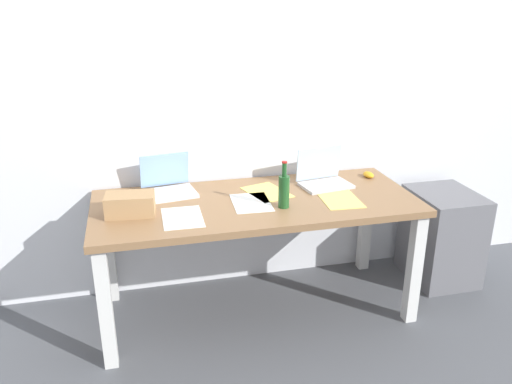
% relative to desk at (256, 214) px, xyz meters
% --- Properties ---
extents(ground_plane, '(8.00, 8.00, 0.00)m').
position_rel_desk_xyz_m(ground_plane, '(0.00, 0.00, -0.64)').
color(ground_plane, '#515459').
extents(back_wall, '(5.20, 0.08, 2.60)m').
position_rel_desk_xyz_m(back_wall, '(0.00, 0.45, 0.66)').
color(back_wall, white).
rests_on(back_wall, ground).
extents(desk, '(1.86, 0.78, 0.73)m').
position_rel_desk_xyz_m(desk, '(0.00, 0.00, 0.00)').
color(desk, olive).
rests_on(desk, ground).
extents(laptop_left, '(0.33, 0.29, 0.23)m').
position_rel_desk_xyz_m(laptop_left, '(-0.48, 0.24, 0.14)').
color(laptop_left, silver).
rests_on(laptop_left, desk).
extents(laptop_right, '(0.33, 0.26, 0.23)m').
position_rel_desk_xyz_m(laptop_right, '(0.47, 0.15, 0.14)').
color(laptop_right, silver).
rests_on(laptop_right, desk).
extents(beer_bottle, '(0.06, 0.06, 0.27)m').
position_rel_desk_xyz_m(beer_bottle, '(0.12, -0.14, 0.19)').
color(beer_bottle, '#1E5123').
rests_on(beer_bottle, desk).
extents(computer_mouse, '(0.06, 0.10, 0.03)m').
position_rel_desk_xyz_m(computer_mouse, '(0.81, 0.22, 0.11)').
color(computer_mouse, gold).
rests_on(computer_mouse, desk).
extents(cardboard_box, '(0.27, 0.18, 0.12)m').
position_rel_desk_xyz_m(cardboard_box, '(-0.70, -0.04, 0.15)').
color(cardboard_box, tan).
rests_on(cardboard_box, desk).
extents(paper_sheet_front_left, '(0.21, 0.30, 0.00)m').
position_rel_desk_xyz_m(paper_sheet_front_left, '(-0.44, -0.15, 0.09)').
color(paper_sheet_front_left, white).
rests_on(paper_sheet_front_left, desk).
extents(paper_sheet_center, '(0.22, 0.31, 0.00)m').
position_rel_desk_xyz_m(paper_sheet_center, '(-0.04, -0.04, 0.09)').
color(paper_sheet_center, white).
rests_on(paper_sheet_center, desk).
extents(paper_sheet_near_back, '(0.29, 0.34, 0.00)m').
position_rel_desk_xyz_m(paper_sheet_near_back, '(0.09, 0.11, 0.09)').
color(paper_sheet_near_back, '#F4E06B').
rests_on(paper_sheet_near_back, desk).
extents(paper_sheet_front_right, '(0.23, 0.31, 0.00)m').
position_rel_desk_xyz_m(paper_sheet_front_right, '(0.47, -0.11, 0.09)').
color(paper_sheet_front_right, '#F4E06B').
rests_on(paper_sheet_front_right, desk).
extents(filing_cabinet, '(0.40, 0.48, 0.62)m').
position_rel_desk_xyz_m(filing_cabinet, '(1.32, 0.09, -0.33)').
color(filing_cabinet, slate).
rests_on(filing_cabinet, ground).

